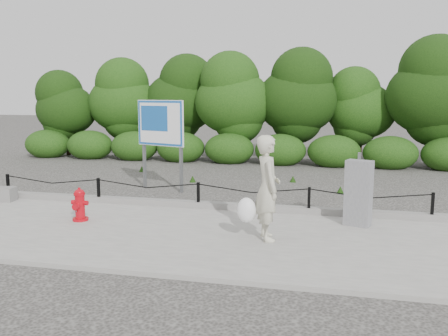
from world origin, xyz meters
The scene contains 9 objects.
ground centered at (0.00, 0.00, 0.00)m, with size 90.00×90.00×0.00m, color #2D2B28.
sidewalk centered at (0.00, -2.00, 0.04)m, with size 14.00×4.00×0.08m, color gray.
curb centered at (0.00, 0.05, 0.15)m, with size 14.00×0.22×0.14m, color slate.
chain_barrier centered at (0.00, 0.00, 0.46)m, with size 10.06×0.06×0.60m.
treeline centered at (0.64, 8.93, 2.52)m, with size 20.10×3.66×4.68m.
fire_hydrant centered at (-2.08, -1.60, 0.41)m, with size 0.36×0.36×0.69m.
pedestrian centered at (1.84, -2.00, 1.00)m, with size 0.85×0.80×1.88m.
utility_cabinet centered at (3.49, -0.68, 0.74)m, with size 0.57×0.45×1.44m.
advertising_sign centered at (-1.69, 2.12, 1.77)m, with size 1.50×0.60×2.51m.
Camera 1 is at (2.98, -10.20, 2.66)m, focal length 38.00 mm.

